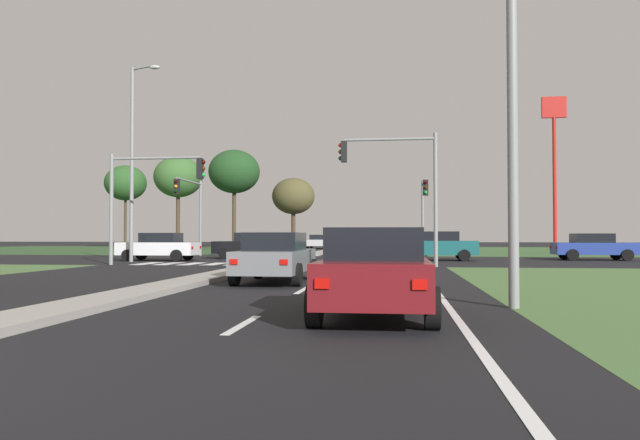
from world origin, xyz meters
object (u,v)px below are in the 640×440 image
(car_white_fifth, at_px, (159,246))
(treeline_second, at_px, (178,177))
(traffic_signal_near_right, at_px, (401,176))
(street_lamp_second, at_px, (134,155))
(car_black_near, at_px, (252,245))
(car_blue_sixth, at_px, (594,246))
(car_maroon_third, at_px, (375,272))
(traffic_signal_far_right, at_px, (424,203))
(treeline_third, at_px, (234,172))
(street_lamp_near, at_px, (500,35))
(treeline_fourth, at_px, (293,196))
(treeline_near, at_px, (126,183))
(car_silver_fourth, at_px, (318,242))
(traffic_signal_near_left, at_px, (147,187))
(car_grey_seventh, at_px, (276,257))
(fastfood_pole_sign, at_px, (554,140))
(traffic_signal_far_left, at_px, (192,202))
(car_teal_second, at_px, (438,246))

(car_white_fifth, height_order, treeline_second, treeline_second)
(traffic_signal_near_right, distance_m, street_lamp_second, 14.46)
(car_black_near, distance_m, car_blue_sixth, 19.76)
(car_black_near, distance_m, car_maroon_third, 26.73)
(traffic_signal_far_right, height_order, treeline_third, treeline_third)
(street_lamp_second, bearing_deg, car_maroon_third, -56.30)
(traffic_signal_near_right, distance_m, treeline_third, 40.25)
(street_lamp_near, relative_size, street_lamp_second, 0.91)
(car_blue_sixth, height_order, treeline_fourth, treeline_fourth)
(car_white_fifth, xyz_separation_m, treeline_near, (-18.00, 34.25, 6.68))
(street_lamp_near, xyz_separation_m, street_lamp_second, (-15.83, 18.44, 0.40))
(car_maroon_third, bearing_deg, car_silver_fourth, 98.42)
(car_blue_sixth, bearing_deg, traffic_signal_near_left, -69.29)
(traffic_signal_near_right, bearing_deg, car_grey_seventh, -111.38)
(car_maroon_third, relative_size, street_lamp_near, 0.44)
(car_maroon_third, xyz_separation_m, fastfood_pole_sign, (12.27, 37.27, 7.91))
(car_blue_sixth, xyz_separation_m, traffic_signal_far_right, (-9.36, 2.96, 2.70))
(car_black_near, relative_size, traffic_signal_far_right, 0.90)
(street_lamp_second, xyz_separation_m, treeline_second, (-10.02, 33.49, 2.15))
(fastfood_pole_sign, bearing_deg, traffic_signal_far_left, -160.57)
(car_grey_seventh, xyz_separation_m, street_lamp_near, (5.57, -5.65, 4.53))
(car_maroon_third, bearing_deg, traffic_signal_far_left, 114.83)
(car_blue_sixth, bearing_deg, car_silver_fourth, -145.33)
(car_maroon_third, height_order, treeline_second, treeline_second)
(car_maroon_third, height_order, car_grey_seventh, car_maroon_third)
(car_silver_fourth, xyz_separation_m, treeline_second, (-15.53, 0.01, 7.08))
(car_maroon_third, height_order, car_white_fifth, car_white_fifth)
(treeline_third, bearing_deg, street_lamp_second, -83.91)
(car_blue_sixth, height_order, treeline_third, treeline_third)
(traffic_signal_far_left, bearing_deg, street_lamp_second, -92.44)
(car_black_near, distance_m, car_teal_second, 11.02)
(car_grey_seventh, height_order, treeline_third, treeline_third)
(traffic_signal_near_left, distance_m, treeline_third, 36.72)
(fastfood_pole_sign, xyz_separation_m, treeline_second, (-35.74, 16.40, -0.84))
(traffic_signal_near_left, xyz_separation_m, treeline_third, (-5.60, 36.00, 4.59))
(car_white_fifth, relative_size, treeline_fourth, 0.56)
(treeline_third, bearing_deg, treeline_near, 167.32)
(car_teal_second, bearing_deg, traffic_signal_near_right, 163.73)
(car_teal_second, distance_m, car_maroon_third, 24.26)
(traffic_signal_near_right, height_order, traffic_signal_far_left, traffic_signal_near_right)
(fastfood_pole_sign, xyz_separation_m, treeline_near, (-42.96, 18.80, -1.22))
(treeline_near, bearing_deg, car_maroon_third, -61.31)
(car_grey_seventh, distance_m, treeline_third, 48.22)
(street_lamp_second, bearing_deg, car_teal_second, 13.77)
(car_silver_fourth, xyz_separation_m, car_white_fifth, (-4.75, -31.83, 0.02))
(car_silver_fourth, relative_size, traffic_signal_far_left, 0.86)
(car_maroon_third, distance_m, car_blue_sixth, 28.05)
(car_blue_sixth, relative_size, treeline_near, 0.48)
(car_teal_second, height_order, traffic_signal_near_left, traffic_signal_near_left)
(car_white_fifth, height_order, traffic_signal_near_right, traffic_signal_near_right)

